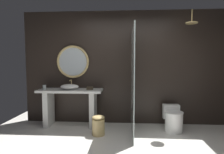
{
  "coord_description": "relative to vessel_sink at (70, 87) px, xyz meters",
  "views": [
    {
      "loc": [
        -0.06,
        -2.42,
        1.44
      ],
      "look_at": [
        -0.27,
        0.88,
        1.17
      ],
      "focal_mm": 29.61,
      "sensor_mm": 36.0,
      "label": 1
    }
  ],
  "objects": [
    {
      "name": "tissue_box",
      "position": [
        0.46,
        -0.02,
        -0.03
      ],
      "size": [
        0.13,
        0.13,
        0.06
      ],
      "primitive_type": "cube",
      "color": "#3D3323",
      "rests_on": "vanity_counter"
    },
    {
      "name": "vanity_counter",
      "position": [
        0.03,
        -0.02,
        -0.36
      ],
      "size": [
        1.42,
        0.49,
        0.83
      ],
      "color": "silver",
      "rests_on": "ground_plane"
    },
    {
      "name": "vessel_sink",
      "position": [
        0.0,
        0.0,
        0.0
      ],
      "size": [
        0.41,
        0.34,
        0.2
      ],
      "color": "white",
      "rests_on": "vanity_counter"
    },
    {
      "name": "round_wall_mirror",
      "position": [
        0.03,
        0.21,
        0.56
      ],
      "size": [
        0.76,
        0.05,
        0.76
      ],
      "color": "tan"
    },
    {
      "name": "rain_shower_head",
      "position": [
        2.58,
        -0.11,
        1.36
      ],
      "size": [
        0.24,
        0.24,
        0.28
      ],
      "color": "tan"
    },
    {
      "name": "back_wall_panel",
      "position": [
        1.27,
        0.3,
        0.41
      ],
      "size": [
        4.8,
        0.1,
        2.6
      ],
      "primitive_type": "cube",
      "color": "black",
      "rests_on": "ground_plane"
    },
    {
      "name": "shower_glass_panel",
      "position": [
        1.39,
        -0.35,
        0.17
      ],
      "size": [
        0.02,
        1.2,
        2.11
      ],
      "primitive_type": "cube",
      "color": "silver",
      "rests_on": "ground_plane"
    },
    {
      "name": "tumbler_cup",
      "position": [
        -0.55,
        -0.06,
        -0.01
      ],
      "size": [
        0.07,
        0.07,
        0.1
      ],
      "primitive_type": "cylinder",
      "color": "silver",
      "rests_on": "vanity_counter"
    },
    {
      "name": "waste_bin",
      "position": [
        0.72,
        -0.5,
        -0.69
      ],
      "size": [
        0.25,
        0.25,
        0.39
      ],
      "color": "tan",
      "rests_on": "ground_plane"
    },
    {
      "name": "toilet",
      "position": [
        2.25,
        -0.18,
        -0.64
      ],
      "size": [
        0.37,
        0.53,
        0.51
      ],
      "color": "white",
      "rests_on": "ground_plane"
    }
  ]
}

